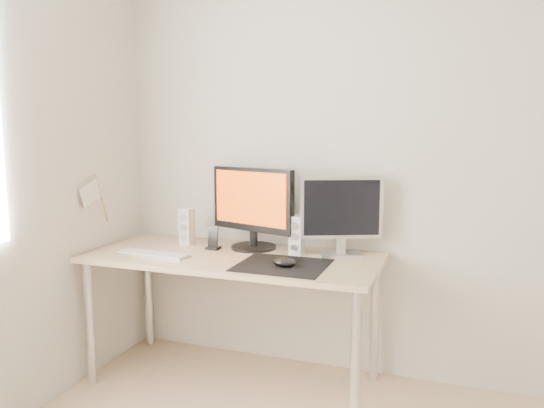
# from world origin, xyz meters

# --- Properties ---
(wall_back) EXTENTS (3.50, 0.00, 3.50)m
(wall_back) POSITION_xyz_m (0.00, 1.75, 1.25)
(wall_back) COLOR silver
(wall_back) RESTS_ON ground
(mousepad) EXTENTS (0.45, 0.40, 0.00)m
(mousepad) POSITION_xyz_m (-0.60, 1.26, 0.73)
(mousepad) COLOR black
(mousepad) RESTS_ON desk
(mouse) EXTENTS (0.12, 0.07, 0.04)m
(mouse) POSITION_xyz_m (-0.58, 1.23, 0.76)
(mouse) COLOR black
(mouse) RESTS_ON mousepad
(desk) EXTENTS (1.60, 0.70, 0.73)m
(desk) POSITION_xyz_m (-0.93, 1.38, 0.65)
(desk) COLOR #D1B587
(desk) RESTS_ON ground
(main_monitor) EXTENTS (0.54, 0.33, 0.47)m
(main_monitor) POSITION_xyz_m (-0.88, 1.56, 0.98)
(main_monitor) COLOR black
(main_monitor) RESTS_ON desk
(second_monitor) EXTENTS (0.43, 0.23, 0.43)m
(second_monitor) POSITION_xyz_m (-0.38, 1.57, 0.97)
(second_monitor) COLOR silver
(second_monitor) RESTS_ON desk
(speaker_left) EXTENTS (0.07, 0.08, 0.22)m
(speaker_left) POSITION_xyz_m (-1.30, 1.53, 0.84)
(speaker_left) COLOR white
(speaker_left) RESTS_ON desk
(speaker_right) EXTENTS (0.07, 0.08, 0.22)m
(speaker_right) POSITION_xyz_m (-0.61, 1.50, 0.84)
(speaker_right) COLOR white
(speaker_right) RESTS_ON desk
(keyboard) EXTENTS (0.43, 0.15, 0.02)m
(keyboard) POSITION_xyz_m (-1.34, 1.22, 0.74)
(keyboard) COLOR silver
(keyboard) RESTS_ON desk
(phone_dock) EXTENTS (0.08, 0.06, 0.13)m
(phone_dock) POSITION_xyz_m (-1.09, 1.47, 0.77)
(phone_dock) COLOR black
(phone_dock) RESTS_ON desk
(pennant) EXTENTS (0.01, 0.23, 0.29)m
(pennant) POSITION_xyz_m (-1.72, 1.24, 1.05)
(pennant) COLOR #A57F54
(pennant) RESTS_ON wall_left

